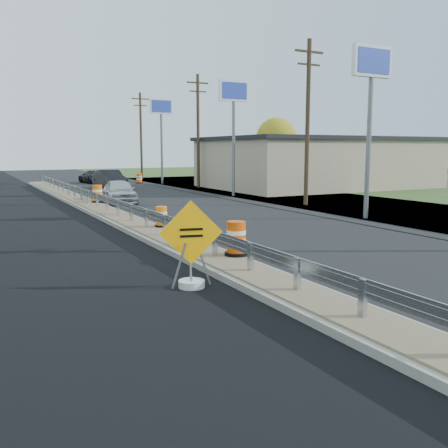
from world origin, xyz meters
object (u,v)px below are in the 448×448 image
barrel_median_far (98,194)px  car_dark_mid (110,179)px  car_silver (120,191)px  barrel_shoulder_far (139,179)px  caution_sign (191,266)px  barrel_median_mid (162,217)px  car_dark_far (93,177)px  barrel_median_near (236,239)px

barrel_median_far → car_dark_mid: 12.98m
barrel_median_far → car_silver: bearing=32.9°
barrel_shoulder_far → car_silver: bearing=-111.8°
caution_sign → barrel_median_mid: caution_sign is taller
car_dark_mid → car_dark_far: car_dark_mid is taller
caution_sign → barrel_median_mid: (2.21, 7.84, 0.09)m
barrel_median_mid → barrel_shoulder_far: barrel_median_mid is taller
caution_sign → car_dark_far: size_ratio=0.48×
barrel_shoulder_far → car_dark_far: size_ratio=0.22×
car_silver → car_dark_far: 19.48m
barrel_median_near → barrel_median_mid: size_ratio=1.23×
barrel_median_mid → barrel_median_far: 10.38m
barrel_median_mid → barrel_median_near: bearing=-90.0°
barrel_shoulder_far → car_silver: car_silver is taller
barrel_median_near → barrel_median_mid: 6.05m
barrel_median_mid → car_silver: (1.59, 11.41, 0.11)m
barrel_median_mid → barrel_shoulder_far: size_ratio=0.85×
car_silver → barrel_shoulder_far: bearing=76.0°
car_silver → car_dark_far: bearing=89.4°
caution_sign → barrel_median_far: (2.21, 18.22, 0.17)m
caution_sign → barrel_median_near: caution_sign is taller
caution_sign → car_dark_mid: size_ratio=0.44×
car_silver → car_dark_mid: size_ratio=0.89×
barrel_median_near → car_silver: 17.53m
car_dark_far → car_silver: bearing=74.8°
barrel_median_mid → barrel_shoulder_far: (8.37, 28.31, -0.16)m
barrel_median_far → car_dark_far: 20.78m
barrel_median_far → car_silver: car_silver is taller
barrel_median_far → barrel_shoulder_far: size_ratio=1.04×
car_silver → car_dark_mid: (2.40, 11.32, 0.06)m
barrel_median_near → barrel_median_mid: (-0.00, 6.05, -0.09)m
car_silver → barrel_median_near: bearing=-87.4°
barrel_median_near → caution_sign: bearing=-140.9°
car_dark_mid → barrel_shoulder_far: bearing=49.3°
barrel_median_near → car_dark_far: (4.47, 36.73, -0.07)m
barrel_median_mid → barrel_median_far: (0.00, 10.38, 0.09)m
caution_sign → car_dark_far: bearing=94.2°
barrel_median_near → barrel_shoulder_far: size_ratio=1.04×
caution_sign → car_silver: 19.62m
caution_sign → barrel_median_mid: bearing=88.3°
barrel_median_near → car_dark_mid: 29.06m
car_silver → car_dark_mid: 11.58m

